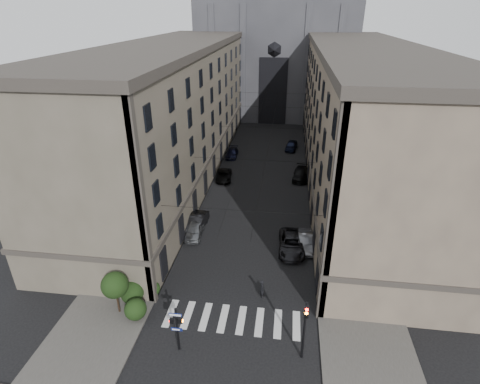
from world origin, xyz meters
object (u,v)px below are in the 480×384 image
at_px(traffic_light_right, 305,324).
at_px(car_left_near, 195,230).
at_px(pedestrian_signal_left, 177,326).
at_px(car_left_midfar, 224,175).
at_px(car_left_far, 232,153).
at_px(pedestrian, 262,289).
at_px(car_left_midnear, 196,223).
at_px(gothic_tower, 277,34).
at_px(car_right_far, 291,145).
at_px(car_right_midnear, 291,244).
at_px(car_right_near, 305,241).
at_px(car_right_midfar, 301,174).

bearing_deg(traffic_light_right, car_left_near, 127.74).
xyz_separation_m(pedestrian_signal_left, car_left_midfar, (-1.92, 31.12, -1.65)).
xyz_separation_m(car_left_near, car_left_midfar, (0.65, 15.61, -0.09)).
xyz_separation_m(car_left_far, pedestrian, (7.88, -34.31, 0.23)).
distance_m(car_left_midnear, car_left_midfar, 14.25).
xyz_separation_m(gothic_tower, car_right_far, (4.46, -27.66, -17.01)).
height_order(car_left_midfar, pedestrian, pedestrian).
bearing_deg(car_right_midnear, pedestrian_signal_left, -121.90).
relative_size(traffic_light_right, car_left_midnear, 1.05).
height_order(traffic_light_right, car_right_midnear, traffic_light_right).
relative_size(car_left_near, pedestrian, 2.46).
height_order(gothic_tower, pedestrian_signal_left, gothic_tower).
height_order(pedestrian_signal_left, car_left_near, pedestrian_signal_left).
bearing_deg(car_left_near, car_right_far, 67.33).
bearing_deg(car_left_midnear, car_left_midfar, 91.40).
distance_m(pedestrian_signal_left, traffic_light_right, 9.18).
distance_m(traffic_light_right, car_left_near, 19.25).
bearing_deg(pedestrian, car_right_near, -43.47).
xyz_separation_m(car_right_midnear, pedestrian, (-2.50, -7.59, 0.10)).
relative_size(traffic_light_right, pedestrian, 2.89).
height_order(car_right_midnear, car_right_midfar, car_right_midnear).
distance_m(car_right_near, pedestrian, 9.23).
bearing_deg(car_left_near, car_left_midnear, 91.47).
xyz_separation_m(car_left_near, car_left_far, (0.42, 25.30, -0.09)).
height_order(gothic_tower, car_left_near, gothic_tower).
relative_size(car_right_midnear, pedestrian, 3.18).
bearing_deg(car_left_midnear, gothic_tower, 88.22).
distance_m(car_left_near, pedestrian, 12.25).
relative_size(gothic_tower, car_left_midfar, 12.06).
xyz_separation_m(traffic_light_right, car_left_far, (-11.26, 40.39, -2.62)).
distance_m(car_left_midfar, car_right_midnear, 19.83).
distance_m(gothic_tower, car_left_near, 60.71).
distance_m(traffic_light_right, car_left_midnear, 20.41).
bearing_deg(car_left_far, car_right_far, 24.81).
bearing_deg(car_right_near, car_left_near, 175.48).
bearing_deg(car_left_far, gothic_tower, 78.75).
bearing_deg(pedestrian, car_right_midnear, -36.13).
bearing_deg(car_left_midnear, pedestrian_signal_left, -76.49).
height_order(car_left_near, car_right_midnear, car_right_midnear).
bearing_deg(gothic_tower, car_left_far, -99.84).
distance_m(car_left_midfar, car_right_midfar, 11.53).
distance_m(car_right_midnear, car_right_midfar, 18.86).
height_order(car_right_midfar, car_right_far, car_right_far).
height_order(traffic_light_right, car_left_midfar, traffic_light_right).
relative_size(car_left_far, car_right_midfar, 0.87).
xyz_separation_m(car_left_midnear, car_left_far, (0.54, 23.92, -0.15)).
bearing_deg(traffic_light_right, car_right_far, 91.44).
distance_m(pedestrian_signal_left, car_right_midfar, 34.28).
height_order(car_right_midnear, car_right_far, car_right_midnear).
height_order(pedestrian_signal_left, car_right_midnear, pedestrian_signal_left).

